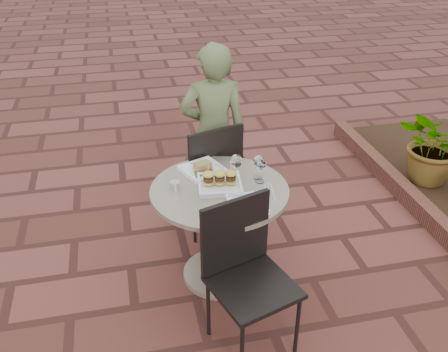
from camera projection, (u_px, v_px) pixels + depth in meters
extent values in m
plane|color=brown|center=(241.00, 251.00, 3.82)|extent=(60.00, 60.00, 0.00)
cylinder|color=gray|center=(220.00, 273.00, 3.57)|extent=(0.52, 0.52, 0.04)
cylinder|color=gray|center=(220.00, 236.00, 3.41)|extent=(0.08, 0.08, 0.70)
cylinder|color=tan|center=(219.00, 191.00, 3.23)|extent=(0.90, 0.90, 0.03)
cube|color=black|center=(204.00, 176.00, 3.92)|extent=(0.55, 0.55, 0.03)
cube|color=black|center=(216.00, 158.00, 3.64)|extent=(0.43, 0.16, 0.46)
cylinder|color=black|center=(214.00, 184.00, 4.26)|extent=(0.02, 0.02, 0.44)
cylinder|color=black|center=(174.00, 196.00, 4.10)|extent=(0.02, 0.02, 0.44)
cylinder|color=black|center=(237.00, 205.00, 3.97)|extent=(0.02, 0.02, 0.44)
cylinder|color=black|center=(194.00, 219.00, 3.81)|extent=(0.02, 0.02, 0.44)
cube|color=black|center=(253.00, 287.00, 2.83)|extent=(0.55, 0.55, 0.03)
cube|color=black|center=(235.00, 233.00, 2.85)|extent=(0.43, 0.16, 0.46)
cylinder|color=black|center=(242.00, 352.00, 2.72)|extent=(0.02, 0.02, 0.44)
cylinder|color=black|center=(297.00, 325.00, 2.89)|extent=(0.02, 0.02, 0.44)
cylinder|color=black|center=(208.00, 308.00, 3.00)|extent=(0.02, 0.02, 0.44)
cylinder|color=black|center=(261.00, 286.00, 3.17)|extent=(0.02, 0.02, 0.44)
imported|color=#4C5A31|center=(214.00, 134.00, 3.94)|extent=(0.55, 0.38, 1.46)
cube|color=white|center=(203.00, 171.00, 3.40)|extent=(0.34, 0.34, 0.01)
cube|color=#C26F44|center=(203.00, 166.00, 3.38)|extent=(0.13, 0.11, 0.04)
cube|color=olive|center=(203.00, 163.00, 3.37)|extent=(0.13, 0.10, 0.01)
cube|color=white|center=(220.00, 185.00, 3.24)|extent=(0.31, 0.31, 0.01)
cube|color=white|center=(247.00, 205.00, 3.04)|extent=(0.24, 0.24, 0.01)
ellipsoid|color=#C9536B|center=(244.00, 209.00, 2.98)|extent=(0.04, 0.03, 0.02)
cylinder|color=white|center=(260.00, 181.00, 3.29)|extent=(0.06, 0.06, 0.00)
cylinder|color=white|center=(260.00, 176.00, 3.28)|extent=(0.01, 0.01, 0.07)
ellipsoid|color=white|center=(260.00, 166.00, 3.24)|extent=(0.07, 0.07, 0.09)
cylinder|color=white|center=(260.00, 166.00, 3.24)|extent=(0.05, 0.05, 0.04)
cylinder|color=white|center=(236.00, 180.00, 3.31)|extent=(0.07, 0.07, 0.00)
cylinder|color=white|center=(236.00, 174.00, 3.29)|extent=(0.01, 0.01, 0.08)
ellipsoid|color=white|center=(236.00, 161.00, 3.24)|extent=(0.08, 0.08, 0.10)
cylinder|color=white|center=(258.00, 178.00, 3.33)|extent=(0.06, 0.06, 0.00)
cylinder|color=white|center=(258.00, 173.00, 3.31)|extent=(0.01, 0.01, 0.07)
ellipsoid|color=white|center=(258.00, 162.00, 3.27)|extent=(0.07, 0.07, 0.09)
cylinder|color=silver|center=(175.00, 185.00, 3.21)|extent=(0.07, 0.07, 0.05)
cube|color=brown|center=(411.00, 198.00, 4.33)|extent=(0.12, 3.00, 0.15)
imported|color=#33662D|center=(435.00, 142.00, 4.46)|extent=(0.84, 0.79, 0.75)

